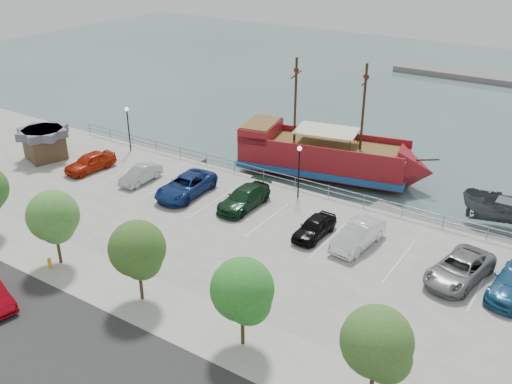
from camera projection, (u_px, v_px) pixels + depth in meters
The scene contains 24 objects.
ground at pixel (252, 244), 40.30m from camera, with size 160.00×160.00×0.00m, color #3B5753.
street at pixel (72, 368), 27.78m from camera, with size 100.00×8.00×0.04m, color #292929.
sidewalk at pixel (156, 305), 32.31m from camera, with size 100.00×4.00×0.05m, color #A39D8C.
seawall_railing at pixel (306, 185), 45.53m from camera, with size 50.00×0.06×1.00m.
pirate_ship at pixel (337, 159), 49.79m from camera, with size 17.40×7.87×10.79m.
patrol_boat at pixel (508, 213), 41.73m from camera, with size 2.47×6.57×2.54m, color #45494F.
dock_west at pixel (172, 156), 54.67m from camera, with size 6.91×1.97×0.39m, color slate.
dock_mid at pixel (410, 220), 43.10m from camera, with size 6.72×1.92×0.38m, color slate.
dock_east at pixel (500, 244), 39.92m from camera, with size 6.67×1.91×0.38m, color slate.
shed at pixel (44, 143), 51.39m from camera, with size 4.33×4.33×2.81m.
fire_hydrant at pixel (50, 263), 35.48m from camera, with size 0.26×0.26×0.76m.
lamp_post_left at pixel (128, 121), 52.34m from camera, with size 0.36×0.36×4.28m.
lamp_post_mid at pixel (299, 163), 43.50m from camera, with size 0.36×0.36×4.28m.
tree_c at pixel (54, 218), 34.69m from camera, with size 3.30×3.20×5.00m.
tree_d at pixel (138, 251), 31.25m from camera, with size 3.30×3.20×5.00m.
tree_e at pixel (244, 293), 27.81m from camera, with size 3.30×3.20×5.00m.
tree_f at pixel (379, 346), 24.37m from camera, with size 3.30×3.20×5.00m.
parked_car_a at pixel (90, 162), 49.19m from camera, with size 1.86×4.62×1.57m, color #AC210A.
parked_car_b at pixel (141, 174), 47.10m from camera, with size 1.40×4.03×1.33m, color #A5A6A8.
parked_car_c at pixel (186, 186), 44.80m from camera, with size 2.66×5.76×1.60m, color navy.
parked_car_d at pixel (244, 198), 42.93m from camera, with size 2.11×5.19×1.51m, color black.
parked_car_e at pixel (314, 227), 39.01m from camera, with size 1.66×4.12×1.40m, color black.
parked_car_f at pixel (358, 235), 37.82m from camera, with size 1.69×4.85×1.60m, color silver.
parked_car_g at pixel (459, 269), 34.25m from camera, with size 2.54×5.50×1.53m, color slate.
Camera 1 is at (19.15, -28.96, 19.80)m, focal length 40.00 mm.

